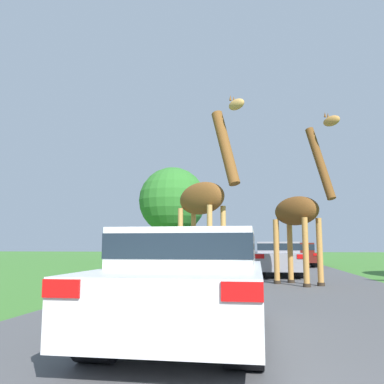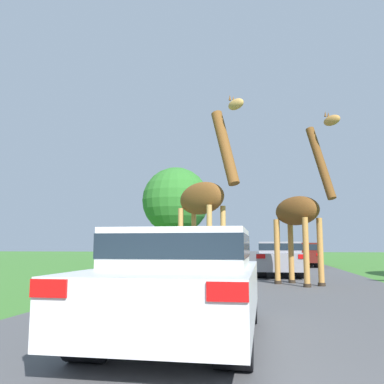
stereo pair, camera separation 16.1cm
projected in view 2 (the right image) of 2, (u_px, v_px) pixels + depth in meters
name	position (u px, v px, depth m)	size (l,w,h in m)	color
road	(261.00, 262.00, 29.69)	(8.00, 120.00, 0.00)	#4C4C4F
giraffe_near_road	(205.00, 197.00, 11.94)	(2.35, 2.20, 5.37)	tan
giraffe_companion	(300.00, 211.00, 12.53)	(2.10, 2.27, 5.09)	#B77F3D
car_lead_maroon	(182.00, 280.00, 5.32)	(1.88, 4.06, 1.40)	silver
car_queue_right	(302.00, 254.00, 23.74)	(1.72, 4.06, 1.36)	#561914
car_queue_left	(224.00, 253.00, 28.27)	(1.97, 4.60, 1.31)	navy
car_far_ahead	(279.00, 257.00, 16.30)	(1.77, 4.22, 1.34)	gray
tree_centre_back	(176.00, 201.00, 30.58)	(5.02, 5.02, 7.08)	#4C3828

